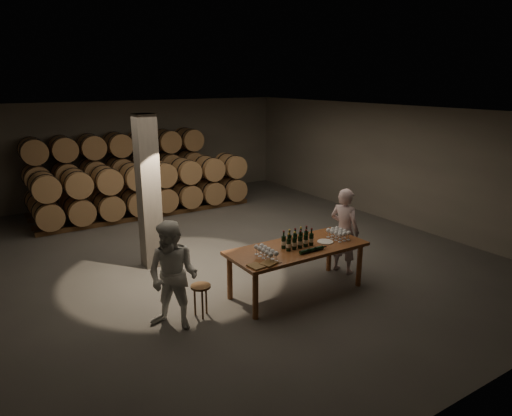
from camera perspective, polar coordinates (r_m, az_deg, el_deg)
room at (r=9.66m, az=-13.28°, el=1.90°), size 12.00×12.00×12.00m
tasting_table at (r=8.43m, az=5.15°, el=-5.51°), size 2.60×1.10×0.90m
barrel_stack_back at (r=14.66m, az=-16.71°, el=4.70°), size 5.48×0.95×2.31m
barrel_stack_front at (r=13.54m, az=-13.33°, el=2.46°), size 6.26×0.95×1.57m
bottle_cluster at (r=8.35m, az=5.22°, el=-4.08°), size 0.60×0.23×0.34m
lying_bottles at (r=8.17m, az=7.01°, el=-5.22°), size 0.59×0.07×0.07m
glass_cluster_left at (r=7.82m, az=1.27°, el=-5.34°), size 0.20×0.53×0.18m
glass_cluster_right at (r=8.88m, az=10.26°, el=-2.96°), size 0.31×0.42×0.18m
plate at (r=8.69m, az=8.65°, el=-4.18°), size 0.30×0.30×0.02m
notebook_near at (r=7.60m, az=1.61°, el=-6.93°), size 0.32×0.29×0.03m
notebook_corner at (r=7.50m, az=-0.01°, el=-7.28°), size 0.23×0.28×0.02m
pen at (r=7.64m, az=2.80°, el=-6.89°), size 0.13×0.04×0.01m
stool at (r=7.76m, az=-6.91°, el=-10.26°), size 0.34×0.34×0.56m
person_man at (r=9.43m, az=10.99°, el=-2.81°), size 0.59×0.74×1.77m
person_woman at (r=7.32m, az=-10.33°, el=-8.35°), size 1.07×1.09×1.77m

